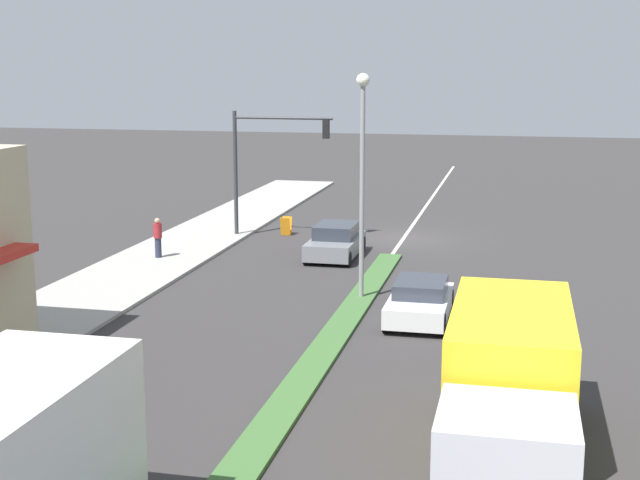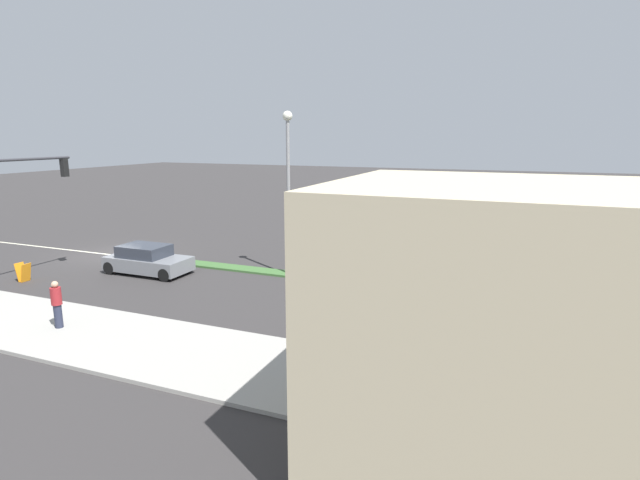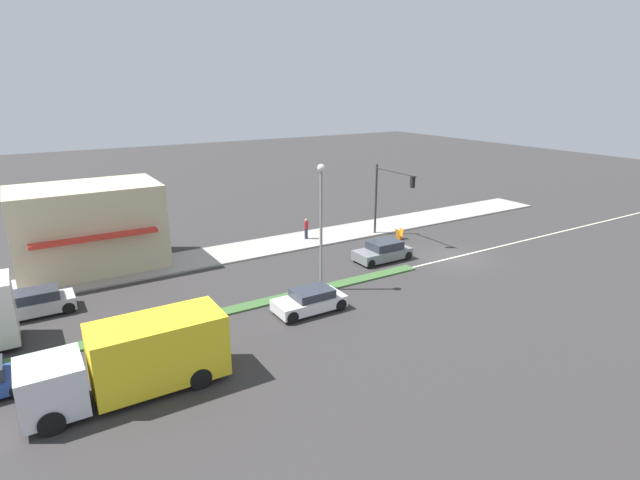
{
  "view_description": "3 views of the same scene",
  "coord_description": "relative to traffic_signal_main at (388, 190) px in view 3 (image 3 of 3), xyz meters",
  "views": [
    {
      "loc": [
        -5.02,
        39.54,
        7.71
      ],
      "look_at": [
        1.45,
        10.83,
        1.93
      ],
      "focal_mm": 50.0,
      "sensor_mm": 36.0,
      "label": 1
    },
    {
      "loc": [
        20.29,
        20.82,
        6.4
      ],
      "look_at": [
        0.84,
        12.88,
        2.0
      ],
      "focal_mm": 28.0,
      "sensor_mm": 36.0,
      "label": 2
    },
    {
      "loc": [
        -23.36,
        25.39,
        11.62
      ],
      "look_at": [
        1.8,
        9.97,
        2.44
      ],
      "focal_mm": 28.0,
      "sensor_mm": 36.0,
      "label": 3
    }
  ],
  "objects": [
    {
      "name": "sedan_silver",
      "position": [
        -1.12,
        24.51,
        -3.25
      ],
      "size": [
        1.72,
        4.06,
        1.36
      ],
      "color": "#B7BABF",
      "rests_on": "ground"
    },
    {
      "name": "van_white",
      "position": [
        -8.32,
        11.85,
        -3.3
      ],
      "size": [
        1.81,
        3.82,
        1.23
      ],
      "color": "silver",
      "rests_on": "ground"
    },
    {
      "name": "suv_grey",
      "position": [
        -3.92,
        3.42,
        -3.26
      ],
      "size": [
        1.87,
        3.99,
        1.35
      ],
      "color": "slate",
      "rests_on": "ground"
    },
    {
      "name": "warning_aframe_sign",
      "position": [
        -0.72,
        -0.77,
        -3.47
      ],
      "size": [
        0.45,
        0.53,
        0.84
      ],
      "color": "orange",
      "rests_on": "ground"
    },
    {
      "name": "building_corner_store",
      "position": [
        4.75,
        20.74,
        -1.05
      ],
      "size": [
        6.08,
        8.89,
        5.45
      ],
      "color": "#C6B793",
      "rests_on": "sidewalk_right"
    },
    {
      "name": "delivery_truck",
      "position": [
        -11.12,
        21.36,
        -2.43
      ],
      "size": [
        2.44,
        7.5,
        2.87
      ],
      "color": "silver",
      "rests_on": "ground"
    },
    {
      "name": "sidewalk_right",
      "position": [
        2.88,
        17.3,
        -3.84
      ],
      "size": [
        4.0,
        73.0,
        0.12
      ],
      "primitive_type": "cube",
      "color": "#9E9B93",
      "rests_on": "ground"
    },
    {
      "name": "pedestrian",
      "position": [
        2.91,
        5.61,
        -2.94
      ],
      "size": [
        0.34,
        0.34,
        1.61
      ],
      "color": "#282D42",
      "rests_on": "sidewalk_right"
    },
    {
      "name": "traffic_signal_main",
      "position": [
        0.0,
        0.0,
        0.0
      ],
      "size": [
        4.59,
        0.34,
        5.6
      ],
      "color": "#333338",
      "rests_on": "sidewalk_right"
    },
    {
      "name": "street_lamp",
      "position": [
        -6.12,
        9.8,
        0.88
      ],
      "size": [
        0.44,
        0.44,
        7.37
      ],
      "color": "gray",
      "rests_on": "median_strip"
    },
    {
      "name": "ground_plane",
      "position": [
        -6.12,
        16.8,
        -3.9
      ],
      "size": [
        160.0,
        160.0,
        0.0
      ],
      "primitive_type": "plane",
      "color": "#333030"
    },
    {
      "name": "median_strip",
      "position": [
        -6.12,
        25.8,
        -3.85
      ],
      "size": [
        0.9,
        46.0,
        0.1
      ],
      "primitive_type": "cube",
      "color": "#3D6633",
      "rests_on": "ground"
    },
    {
      "name": "lane_marking_center",
      "position": [
        -6.12,
        -1.2,
        -3.9
      ],
      "size": [
        0.16,
        60.0,
        0.01
      ],
      "primitive_type": "cube",
      "color": "beige",
      "rests_on": "ground"
    }
  ]
}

